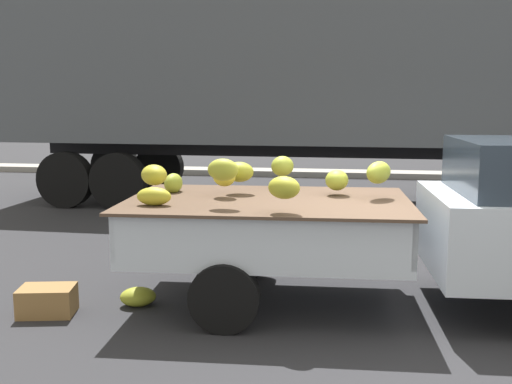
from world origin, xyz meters
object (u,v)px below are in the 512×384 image
at_px(pickup_truck, 469,223).
at_px(produce_crate, 47,301).
at_px(fallen_banana_bunch_near_tailgate, 138,297).
at_px(semi_trailer, 311,75).

distance_m(pickup_truck, produce_crate, 4.20).
height_order(fallen_banana_bunch_near_tailgate, produce_crate, produce_crate).
distance_m(semi_trailer, produce_crate, 7.37).
bearing_deg(pickup_truck, semi_trailer, 105.57).
bearing_deg(produce_crate, semi_trailer, 72.08).
bearing_deg(semi_trailer, fallen_banana_bunch_near_tailgate, -101.07).
distance_m(semi_trailer, fallen_banana_bunch_near_tailgate, 6.86).
xyz_separation_m(semi_trailer, fallen_banana_bunch_near_tailgate, (-1.35, -6.27, -2.44)).
bearing_deg(fallen_banana_bunch_near_tailgate, pickup_truck, 6.87).
xyz_separation_m(pickup_truck, semi_trailer, (-1.92, 5.87, 1.66)).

